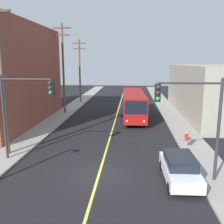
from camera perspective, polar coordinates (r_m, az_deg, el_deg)
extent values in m
plane|color=black|center=(16.24, -2.99, -14.08)|extent=(120.00, 120.00, 0.00)
cube|color=gray|center=(27.11, -15.50, -3.75)|extent=(2.50, 90.00, 0.15)
cube|color=gray|center=(26.01, 16.18, -4.43)|extent=(2.50, 90.00, 0.15)
cube|color=#D8CC4C|center=(30.40, 0.77, -1.82)|extent=(0.16, 60.00, 0.01)
cube|color=black|center=(29.50, -16.36, 0.46)|extent=(0.06, 12.16, 1.30)
cube|color=black|center=(29.09, -16.71, 6.66)|extent=(0.06, 12.16, 1.30)
cube|color=black|center=(29.02, -17.09, 12.96)|extent=(0.06, 12.16, 1.30)
cube|color=black|center=(35.07, 15.37, 2.21)|extent=(0.06, 15.48, 1.30)
cube|color=black|center=(34.72, 15.65, 7.43)|extent=(0.06, 15.48, 1.30)
cube|color=maroon|center=(31.66, 4.97, 2.03)|extent=(3.00, 12.09, 2.75)
cube|color=black|center=(25.68, 5.53, 0.99)|extent=(2.35, 0.17, 1.40)
cube|color=black|center=(37.48, 4.62, 4.47)|extent=(2.30, 0.17, 1.10)
cube|color=black|center=(31.55, 2.71, 2.99)|extent=(0.44, 10.20, 1.10)
cube|color=black|center=(31.65, 7.26, 2.94)|extent=(0.44, 10.20, 1.10)
cube|color=orange|center=(25.59, 5.55, 2.32)|extent=(1.79, 0.13, 0.30)
sphere|color=#F9D872|center=(25.92, 3.50, -2.16)|extent=(0.24, 0.24, 0.24)
sphere|color=#F9D872|center=(26.01, 7.43, -2.19)|extent=(0.24, 0.24, 0.24)
cylinder|color=black|center=(27.78, 2.95, -2.07)|extent=(0.34, 1.01, 1.00)
cylinder|color=black|center=(27.88, 7.58, -2.10)|extent=(0.34, 1.01, 1.00)
cylinder|color=black|center=(35.31, 2.88, 0.86)|extent=(0.34, 1.01, 1.00)
cylinder|color=black|center=(35.39, 6.52, 0.82)|extent=(0.34, 1.01, 1.00)
cube|color=silver|center=(15.63, 15.27, -12.86)|extent=(1.92, 4.45, 0.70)
cube|color=black|center=(15.38, 15.40, -10.65)|extent=(1.69, 2.51, 0.60)
cylinder|color=black|center=(14.31, 13.22, -16.69)|extent=(0.24, 0.65, 0.64)
cylinder|color=black|center=(14.67, 19.64, -16.34)|extent=(0.24, 0.65, 0.64)
cylinder|color=black|center=(16.98, 11.45, -11.94)|extent=(0.24, 0.65, 0.64)
cylinder|color=black|center=(17.28, 16.82, -11.79)|extent=(0.24, 0.65, 0.64)
cylinder|color=brown|center=(19.63, -24.04, 7.69)|extent=(0.28, 0.28, 11.78)
cylinder|color=brown|center=(34.18, -11.14, 9.65)|extent=(0.28, 0.28, 11.77)
cube|color=#4C3D2D|center=(34.44, -11.50, 18.47)|extent=(2.40, 0.16, 0.16)
cube|color=#4C3D2D|center=(34.34, -11.44, 16.98)|extent=(2.00, 0.16, 0.16)
cylinder|color=brown|center=(43.47, -7.43, 9.31)|extent=(0.28, 0.28, 10.54)
cube|color=#4C3D2D|center=(43.55, -7.59, 15.45)|extent=(2.40, 0.16, 0.16)
cube|color=#4C3D2D|center=(43.50, -7.56, 14.27)|extent=(2.00, 0.16, 0.16)
cylinder|color=#2D2D33|center=(19.01, -23.57, -1.19)|extent=(0.18, 0.18, 6.00)
cylinder|color=#2D2D33|center=(17.88, -19.28, 7.14)|extent=(3.50, 0.12, 0.12)
cube|color=black|center=(17.29, -13.83, 5.49)|extent=(0.32, 0.36, 1.00)
sphere|color=#2D2D2D|center=(17.08, -14.08, 6.49)|extent=(0.22, 0.22, 0.22)
sphere|color=#2D2D2D|center=(17.11, -14.03, 5.42)|extent=(0.22, 0.22, 0.22)
sphere|color=green|center=(17.15, -13.98, 4.36)|extent=(0.22, 0.22, 0.22)
cylinder|color=#2D2D33|center=(15.38, 23.29, -4.00)|extent=(0.18, 0.18, 6.00)
cylinder|color=#2D2D33|center=(14.45, 17.52, 6.37)|extent=(3.50, 0.12, 0.12)
cube|color=black|center=(14.22, 10.48, 4.40)|extent=(0.32, 0.36, 1.00)
sphere|color=#2D2D2D|center=(14.00, 10.60, 5.61)|extent=(0.22, 0.22, 0.22)
sphere|color=#2D2D2D|center=(14.03, 10.55, 4.31)|extent=(0.22, 0.22, 0.22)
sphere|color=green|center=(14.07, 10.50, 3.01)|extent=(0.22, 0.22, 0.22)
cylinder|color=red|center=(22.86, 16.78, -5.55)|extent=(0.26, 0.26, 0.70)
sphere|color=gold|center=(22.75, 16.83, -4.66)|extent=(0.24, 0.24, 0.24)
cylinder|color=red|center=(22.79, 16.40, -5.31)|extent=(0.12, 0.10, 0.10)
cylinder|color=red|center=(22.86, 17.19, -5.31)|extent=(0.12, 0.10, 0.10)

